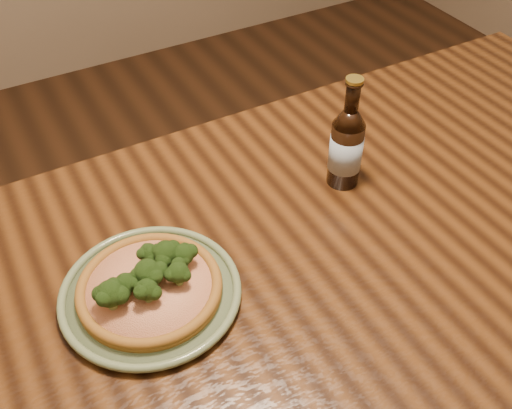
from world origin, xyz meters
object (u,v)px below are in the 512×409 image
table (355,270)px  beer_bottle (346,146)px  pizza (150,285)px  plate (151,293)px

table → beer_bottle: 0.23m
table → pizza: (-0.38, 0.05, 0.12)m
beer_bottle → plate: bearing=-146.6°
plate → beer_bottle: (0.44, 0.09, 0.07)m
plate → table: bearing=-7.9°
table → pizza: 0.40m
pizza → table: bearing=-8.0°
table → beer_bottle: (0.06, 0.14, 0.18)m
table → beer_bottle: beer_bottle is taller
plate → pizza: pizza is taller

